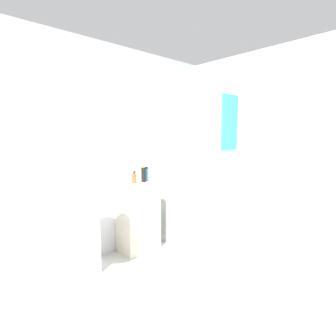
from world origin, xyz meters
name	(u,v)px	position (x,y,z in m)	size (l,w,h in m)	color
ground_plane	(212,330)	(0.00, 0.00, 0.00)	(12.00, 12.00, 0.00)	#B2AFA8
wall_back	(97,152)	(0.00, 1.70, 1.25)	(6.40, 0.06, 2.50)	silver
wall_right	(308,153)	(1.70, 0.00, 1.25)	(0.06, 6.40, 2.50)	silver
shower_enclosure	(198,201)	(1.21, 1.18, 0.56)	(0.83, 0.86, 1.97)	white
vanity_cabinet	(138,216)	(0.43, 1.50, 0.43)	(0.48, 0.35, 0.86)	beige
sink	(93,212)	(-0.25, 1.34, 0.66)	(0.52, 0.52, 0.96)	white
soap_dispenser	(134,178)	(0.38, 1.50, 0.92)	(0.05, 0.06, 0.15)	#E5562D
shampoo_bottle_tall_black	(143,174)	(0.51, 1.49, 0.96)	(0.05, 0.05, 0.21)	black
shampoo_bottle_blue	(147,174)	(0.58, 1.51, 0.95)	(0.05, 0.05, 0.19)	#2D66A3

